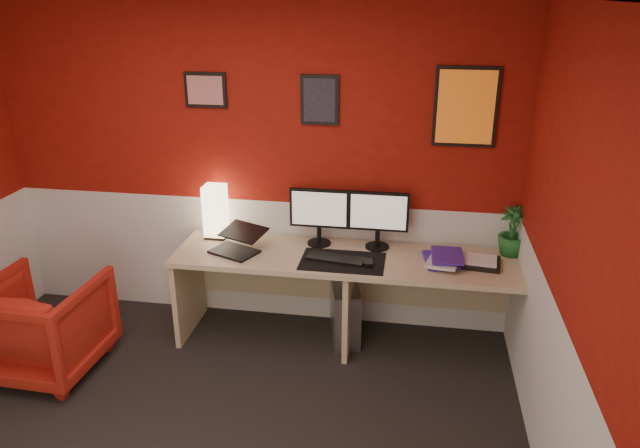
{
  "coord_description": "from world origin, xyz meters",
  "views": [
    {
      "loc": [
        1.21,
        -2.53,
        2.55
      ],
      "look_at": [
        0.6,
        1.21,
        1.05
      ],
      "focal_mm": 33.41,
      "sensor_mm": 36.0,
      "label": 1
    }
  ],
  "objects_px": {
    "shoji_lamp": "(216,213)",
    "zen_tray": "(475,262)",
    "monitor_left": "(319,208)",
    "armchair": "(44,325)",
    "monitor_right": "(378,211)",
    "desk": "(350,300)",
    "laptop": "(234,239)",
    "potted_plant": "(513,231)",
    "pc_tower": "(345,311)"
  },
  "relations": [
    {
      "from": "potted_plant",
      "to": "laptop",
      "type": "bearing_deg",
      "value": -171.55
    },
    {
      "from": "monitor_left",
      "to": "monitor_right",
      "type": "xyz_separation_m",
      "value": [
        0.44,
        0.0,
        0.0
      ]
    },
    {
      "from": "potted_plant",
      "to": "shoji_lamp",
      "type": "bearing_deg",
      "value": -179.46
    },
    {
      "from": "potted_plant",
      "to": "pc_tower",
      "type": "relative_size",
      "value": 0.81
    },
    {
      "from": "pc_tower",
      "to": "zen_tray",
      "type": "bearing_deg",
      "value": -15.79
    },
    {
      "from": "desk",
      "to": "monitor_left",
      "type": "distance_m",
      "value": 0.73
    },
    {
      "from": "pc_tower",
      "to": "laptop",
      "type": "bearing_deg",
      "value": 178.3
    },
    {
      "from": "potted_plant",
      "to": "pc_tower",
      "type": "distance_m",
      "value": 1.39
    },
    {
      "from": "monitor_right",
      "to": "pc_tower",
      "type": "bearing_deg",
      "value": -152.15
    },
    {
      "from": "monitor_left",
      "to": "pc_tower",
      "type": "height_order",
      "value": "monitor_left"
    },
    {
      "from": "laptop",
      "to": "monitor_right",
      "type": "bearing_deg",
      "value": 38.36
    },
    {
      "from": "laptop",
      "to": "armchair",
      "type": "distance_m",
      "value": 1.45
    },
    {
      "from": "pc_tower",
      "to": "armchair",
      "type": "height_order",
      "value": "armchair"
    },
    {
      "from": "zen_tray",
      "to": "monitor_right",
      "type": "bearing_deg",
      "value": 166.07
    },
    {
      "from": "armchair",
      "to": "potted_plant",
      "type": "bearing_deg",
      "value": -162.46
    },
    {
      "from": "desk",
      "to": "zen_tray",
      "type": "relative_size",
      "value": 7.43
    },
    {
      "from": "laptop",
      "to": "monitor_right",
      "type": "distance_m",
      "value": 1.08
    },
    {
      "from": "zen_tray",
      "to": "monitor_left",
      "type": "bearing_deg",
      "value": 171.47
    },
    {
      "from": "shoji_lamp",
      "to": "zen_tray",
      "type": "distance_m",
      "value": 1.98
    },
    {
      "from": "shoji_lamp",
      "to": "armchair",
      "type": "distance_m",
      "value": 1.45
    },
    {
      "from": "shoji_lamp",
      "to": "potted_plant",
      "type": "relative_size",
      "value": 1.1
    },
    {
      "from": "monitor_right",
      "to": "armchair",
      "type": "bearing_deg",
      "value": -159.18
    },
    {
      "from": "shoji_lamp",
      "to": "monitor_left",
      "type": "height_order",
      "value": "monitor_left"
    },
    {
      "from": "monitor_left",
      "to": "potted_plant",
      "type": "bearing_deg",
      "value": 1.37
    },
    {
      "from": "shoji_lamp",
      "to": "armchair",
      "type": "bearing_deg",
      "value": -139.08
    },
    {
      "from": "monitor_right",
      "to": "potted_plant",
      "type": "bearing_deg",
      "value": 1.85
    },
    {
      "from": "laptop",
      "to": "armchair",
      "type": "bearing_deg",
      "value": -130.31
    },
    {
      "from": "laptop",
      "to": "potted_plant",
      "type": "distance_m",
      "value": 2.03
    },
    {
      "from": "monitor_left",
      "to": "zen_tray",
      "type": "height_order",
      "value": "monitor_left"
    },
    {
      "from": "monitor_left",
      "to": "laptop",
      "type": "bearing_deg",
      "value": -155.95
    },
    {
      "from": "monitor_right",
      "to": "zen_tray",
      "type": "bearing_deg",
      "value": -13.93
    },
    {
      "from": "monitor_right",
      "to": "armchair",
      "type": "height_order",
      "value": "monitor_right"
    },
    {
      "from": "zen_tray",
      "to": "armchair",
      "type": "distance_m",
      "value": 3.07
    },
    {
      "from": "potted_plant",
      "to": "pc_tower",
      "type": "height_order",
      "value": "potted_plant"
    },
    {
      "from": "monitor_left",
      "to": "armchair",
      "type": "distance_m",
      "value": 2.12
    },
    {
      "from": "monitor_right",
      "to": "zen_tray",
      "type": "xyz_separation_m",
      "value": [
        0.7,
        -0.17,
        -0.28
      ]
    },
    {
      "from": "monitor_left",
      "to": "zen_tray",
      "type": "xyz_separation_m",
      "value": [
        1.15,
        -0.17,
        -0.28
      ]
    },
    {
      "from": "shoji_lamp",
      "to": "monitor_right",
      "type": "xyz_separation_m",
      "value": [
        1.26,
        -0.01,
        0.09
      ]
    },
    {
      "from": "zen_tray",
      "to": "laptop",
      "type": "bearing_deg",
      "value": -176.96
    },
    {
      "from": "shoji_lamp",
      "to": "monitor_left",
      "type": "relative_size",
      "value": 0.69
    },
    {
      "from": "desk",
      "to": "laptop",
      "type": "height_order",
      "value": "laptop"
    },
    {
      "from": "pc_tower",
      "to": "potted_plant",
      "type": "bearing_deg",
      "value": -5.13
    },
    {
      "from": "desk",
      "to": "armchair",
      "type": "height_order",
      "value": "desk"
    },
    {
      "from": "potted_plant",
      "to": "monitor_left",
      "type": "bearing_deg",
      "value": -178.63
    },
    {
      "from": "laptop",
      "to": "armchair",
      "type": "relative_size",
      "value": 0.43
    },
    {
      "from": "potted_plant",
      "to": "armchair",
      "type": "bearing_deg",
      "value": -164.59
    },
    {
      "from": "monitor_right",
      "to": "armchair",
      "type": "xyz_separation_m",
      "value": [
        -2.26,
        -0.86,
        -0.67
      ]
    },
    {
      "from": "shoji_lamp",
      "to": "monitor_right",
      "type": "bearing_deg",
      "value": -0.47
    },
    {
      "from": "desk",
      "to": "shoji_lamp",
      "type": "bearing_deg",
      "value": 169.42
    },
    {
      "from": "monitor_left",
      "to": "monitor_right",
      "type": "height_order",
      "value": "same"
    }
  ]
}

